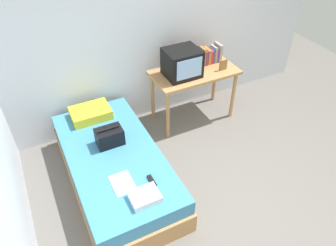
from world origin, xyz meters
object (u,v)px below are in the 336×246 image
magazine (123,183)px  picture_frame (223,65)px  remote_dark (152,181)px  folded_towel (145,197)px  handbag (110,137)px  pillow (91,113)px  tv (182,63)px  water_bottle (201,65)px  book_row (209,55)px  desk (194,78)px  bed (115,168)px

magazine → picture_frame: bearing=28.4°
remote_dark → folded_towel: size_ratio=0.56×
handbag → pillow: bearing=95.8°
tv → handbag: 1.34m
tv → water_bottle: size_ratio=1.85×
magazine → folded_towel: (0.12, -0.27, 0.03)m
picture_frame → remote_dark: (-1.56, -1.09, -0.38)m
tv → book_row: 0.53m
desk → book_row: 0.39m
pillow → remote_dark: pillow is taller
desk → folded_towel: 1.95m
folded_towel → water_bottle: bearing=43.5°
bed → pillow: size_ratio=4.18×
tv → remote_dark: 1.65m
pillow → tv: bearing=-3.6°
bed → magazine: size_ratio=6.90×
desk → folded_towel: size_ratio=4.14×
desk → pillow: (-1.45, 0.07, -0.15)m
picture_frame → pillow: (-1.80, 0.21, -0.33)m
bed → folded_towel: 0.77m
book_row → folded_towel: bearing=-137.1°
desk → magazine: bearing=-142.6°
picture_frame → pillow: bearing=173.5°
picture_frame → handbag: bearing=-168.1°
bed → magazine: magazine is taller
tv → folded_towel: size_ratio=1.57×
bed → handbag: 0.38m
bed → tv: (1.21, 0.67, 0.73)m
bed → water_bottle: 1.72m
pillow → folded_towel: size_ratio=1.71×
bed → folded_towel: folded_towel is taller
bed → picture_frame: bearing=16.9°
water_bottle → magazine: size_ratio=0.82×
desk → magazine: (-1.47, -1.13, -0.21)m
water_bottle → folded_towel: (-1.40, -1.33, -0.40)m
water_bottle → tv: bearing=166.2°
desk → picture_frame: picture_frame is taller
bed → handbag: handbag is taller
picture_frame → folded_towel: bearing=-143.5°
water_bottle → handbag: 1.54m
desk → tv: size_ratio=2.64×
bed → book_row: bearing=25.2°
desk → handbag: 1.48m
picture_frame → magazine: (-1.83, -0.99, -0.39)m
pillow → bed: bearing=-87.6°
tv → pillow: tv is taller
tv → picture_frame: 0.58m
folded_towel → desk: bearing=46.1°
picture_frame → remote_dark: 1.94m
picture_frame → folded_towel: picture_frame is taller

